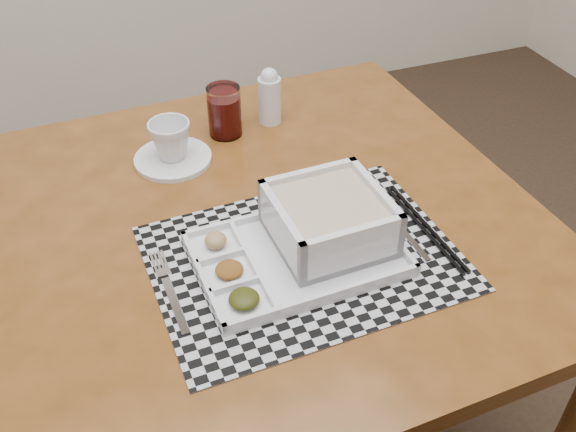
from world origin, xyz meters
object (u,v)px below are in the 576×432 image
object	(u,v)px
dining_table	(269,245)
serving_tray	(319,231)
cup	(171,140)
creamer_bottle	(270,97)
juice_glass	(224,113)

from	to	relation	value
dining_table	serving_tray	xyz separation A→B (m)	(0.05, -0.11, 0.11)
cup	creamer_bottle	size ratio (longest dim) A/B	0.67
serving_tray	juice_glass	distance (m)	0.40
serving_tray	dining_table	bearing A→B (deg)	112.39
dining_table	cup	size ratio (longest dim) A/B	11.65
juice_glass	serving_tray	bearing A→B (deg)	-84.22
creamer_bottle	dining_table	bearing A→B (deg)	-110.20
serving_tray	cup	distance (m)	0.37
serving_tray	cup	size ratio (longest dim) A/B	4.02
dining_table	serving_tray	size ratio (longest dim) A/B	2.90
cup	juice_glass	xyz separation A→B (m)	(0.12, 0.06, 0.00)
dining_table	creamer_bottle	bearing A→B (deg)	69.80
cup	juice_glass	world-z (taller)	juice_glass
cup	serving_tray	bearing A→B (deg)	-44.53
dining_table	serving_tray	bearing A→B (deg)	-67.61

